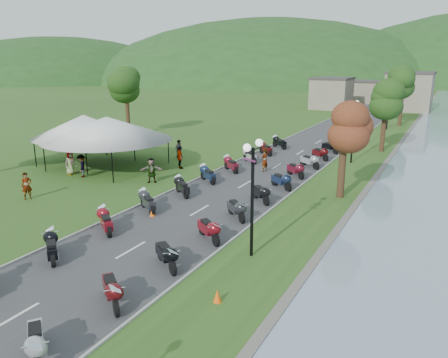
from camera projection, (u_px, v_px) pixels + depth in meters
The scene contains 11 objects.
road at pixel (300, 152), 40.01m from camera, with size 7.00×120.00×0.02m, color #3E3E41.
hills_backdrop at pixel (425, 80), 176.55m from camera, with size 360.00×120.00×76.00m, color #285621, non-canonical shape.
far_building at pixel (369, 92), 78.65m from camera, with size 18.00×16.00×5.00m, color gray.
moto_row_left at pixel (129, 211), 22.90m from camera, with size 2.60×46.68×1.10m, color #331411, non-canonical shape.
moto_row_right at pixel (223, 218), 21.92m from camera, with size 2.60×44.32×1.10m, color #331411, non-canonical shape.
vendor_tent_main at pixel (108, 142), 34.08m from camera, with size 6.70×6.70×4.00m, color silver, non-canonical shape.
vendor_tent_side at pixel (85, 140), 35.23m from camera, with size 5.47×5.47×4.00m, color silver, non-canonical shape.
tree_lakeside at pixel (344, 142), 26.13m from camera, with size 2.51×2.51×6.96m, color #285118, non-canonical shape.
pedestrian_a at pixel (28, 199), 26.71m from camera, with size 0.61×0.45×1.68m, color slate.
pedestrian_b at pixel (179, 158), 37.99m from camera, with size 0.76×0.42×1.57m, color slate.
pedestrian_c at pixel (83, 177), 31.67m from camera, with size 1.08×0.45×1.67m, color slate.
Camera 1 is at (12.06, 2.02, 8.26)m, focal length 35.00 mm.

